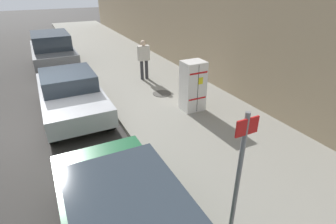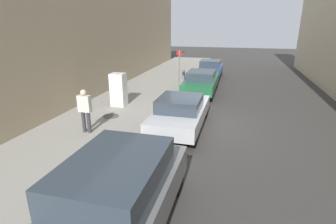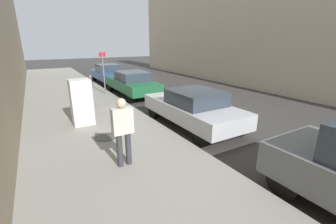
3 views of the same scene
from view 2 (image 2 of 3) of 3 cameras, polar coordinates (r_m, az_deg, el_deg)
The scene contains 12 objects.
ground_plane at distance 11.31m, azimuth 7.10°, elevation -2.98°, with size 80.00×80.00×0.00m, color #383533.
sidewalk_slab at distance 12.47m, azimuth -12.08°, elevation -0.75°, with size 4.44×44.00×0.18m, color gray.
building_facade_near at distance 13.58m, azimuth -26.00°, elevation 16.51°, with size 1.98×39.60×8.11m, color tan.
discarded_refrigerator at distance 13.44m, azimuth -10.71°, elevation 4.80°, with size 0.71×0.62×1.65m.
manhole_cover at distance 12.11m, azimuth -12.29°, elevation -0.88°, with size 0.70×0.70×0.02m, color #47443F.
street_sign_post at distance 16.97m, azimuth 2.45°, elevation 9.81°, with size 0.36×0.07×2.42m.
fire_hydrant at distance 19.68m, azimuth 3.38°, elevation 8.20°, with size 0.22×0.22×0.79m.
pedestrian_walking_far at distance 10.28m, azimuth -17.64°, elevation 0.83°, with size 0.49×0.23×1.68m.
parked_suv_gray at distance 5.53m, azimuth -11.12°, elevation -17.68°, with size 1.94×4.57×1.74m.
parked_sedan_silver at distance 10.68m, azimuth 2.75°, elevation 0.02°, with size 1.87×4.39×1.40m.
parked_sedan_green at distance 16.49m, azimuth 7.30°, elevation 6.62°, with size 1.81×4.79×1.42m.
parked_hatchback_blue at distance 21.43m, azimuth 9.19°, elevation 9.25°, with size 1.73×4.12×1.43m.
Camera 2 is at (1.33, -10.44, 4.14)m, focal length 28.00 mm.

